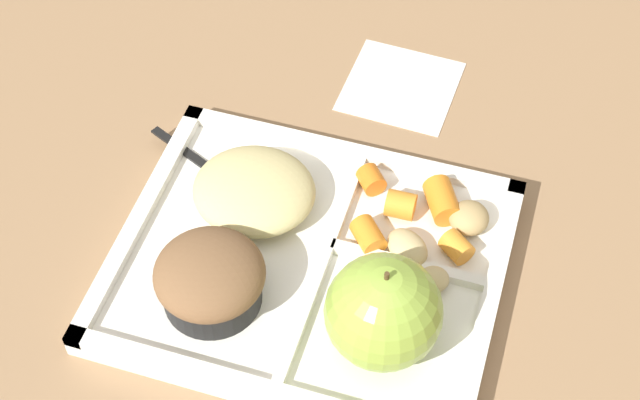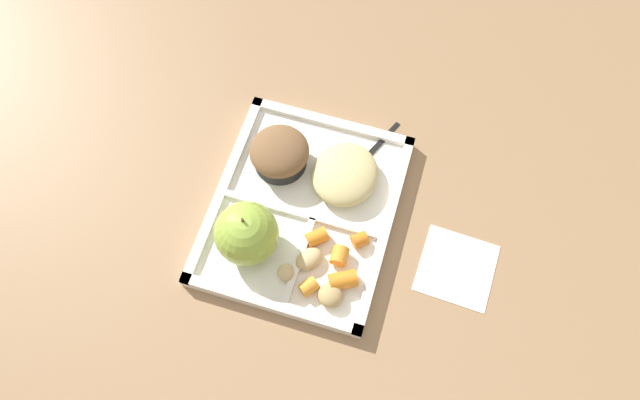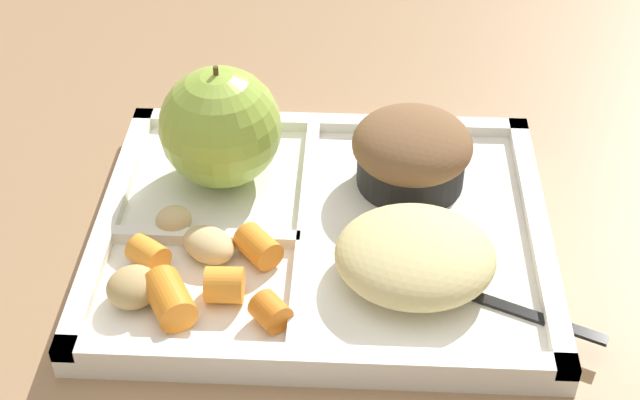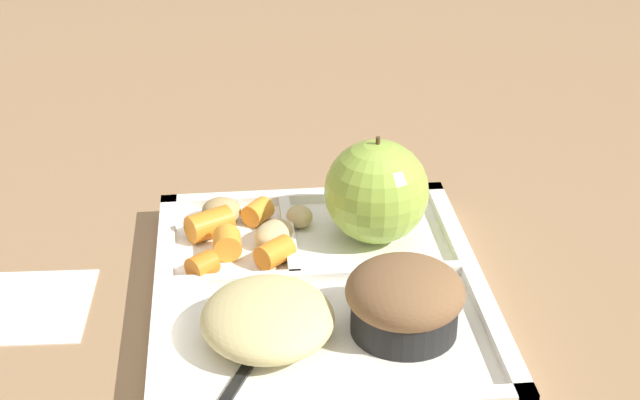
{
  "view_description": "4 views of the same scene",
  "coord_description": "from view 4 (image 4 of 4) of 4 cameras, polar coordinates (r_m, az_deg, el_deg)",
  "views": [
    {
      "loc": [
        -0.14,
        0.43,
        0.66
      ],
      "look_at": [
        -0.0,
        -0.03,
        0.06
      ],
      "focal_mm": 55.14,
      "sensor_mm": 36.0,
      "label": 1
    },
    {
      "loc": [
        -0.32,
        -0.12,
        0.8
      ],
      "look_at": [
        -0.01,
        -0.03,
        0.07
      ],
      "focal_mm": 33.92,
      "sensor_mm": 36.0,
      "label": 2
    },
    {
      "loc": [
        0.02,
        -0.48,
        0.43
      ],
      "look_at": [
        -0.0,
        -0.0,
        0.04
      ],
      "focal_mm": 52.37,
      "sensor_mm": 36.0,
      "label": 3
    },
    {
      "loc": [
        0.64,
        -0.07,
        0.43
      ],
      "look_at": [
        -0.03,
        0.0,
        0.08
      ],
      "focal_mm": 55.79,
      "sensor_mm": 36.0,
      "label": 4
    }
  ],
  "objects": [
    {
      "name": "ground",
      "position": [
        0.78,
        -0.0,
        -5.98
      ],
      "size": [
        6.0,
        6.0,
        0.0
      ],
      "primitive_type": "plane",
      "color": "#997551"
    },
    {
      "name": "bran_muffin",
      "position": [
        0.71,
        4.89,
        -5.71
      ],
      "size": [
        0.09,
        0.09,
        0.05
      ],
      "color": "black",
      "rests_on": "lunch_tray"
    },
    {
      "name": "potato_chunk_small",
      "position": [
        0.85,
        -1.18,
        -0.94
      ],
      "size": [
        0.03,
        0.03,
        0.02
      ],
      "primitive_type": "ellipsoid",
      "rotation": [
        0.0,
        0.0,
        3.43
      ],
      "color": "tan",
      "rests_on": "lunch_tray"
    },
    {
      "name": "carrot_slice_center",
      "position": [
        0.79,
        -6.77,
        -3.76
      ],
      "size": [
        0.03,
        0.03,
        0.02
      ],
      "primitive_type": "cylinder",
      "rotation": [
        0.0,
        1.57,
        5.41
      ],
      "color": "orange",
      "rests_on": "lunch_tray"
    },
    {
      "name": "carrot_slice_small",
      "position": [
        0.81,
        -5.34,
        -2.47
      ],
      "size": [
        0.02,
        0.02,
        0.02
      ],
      "primitive_type": "cylinder",
      "rotation": [
        0.0,
        1.57,
        3.16
      ],
      "color": "orange",
      "rests_on": "lunch_tray"
    },
    {
      "name": "potato_chunk_browned",
      "position": [
        0.86,
        -5.68,
        -0.62
      ],
      "size": [
        0.04,
        0.04,
        0.02
      ],
      "primitive_type": "ellipsoid",
      "rotation": [
        0.0,
        0.0,
        4.46
      ],
      "color": "tan",
      "rests_on": "lunch_tray"
    },
    {
      "name": "lunch_tray",
      "position": [
        0.77,
        -0.02,
        -5.42
      ],
      "size": [
        0.31,
        0.25,
        0.02
      ],
      "color": "white",
      "rests_on": "ground"
    },
    {
      "name": "carrot_slice_large",
      "position": [
        0.86,
        -3.6,
        -0.69
      ],
      "size": [
        0.03,
        0.03,
        0.02
      ],
      "primitive_type": "cylinder",
      "rotation": [
        0.0,
        1.57,
        5.62
      ],
      "color": "orange",
      "rests_on": "lunch_tray"
    },
    {
      "name": "meatball_front",
      "position": [
        0.71,
        -3.91,
        -6.88
      ],
      "size": [
        0.03,
        0.03,
        0.03
      ],
      "primitive_type": "sphere",
      "color": "#755B4C",
      "rests_on": "lunch_tray"
    },
    {
      "name": "green_apple",
      "position": [
        0.82,
        3.26,
        0.49
      ],
      "size": [
        0.09,
        0.09,
        0.09
      ],
      "color": "#93B742",
      "rests_on": "lunch_tray"
    },
    {
      "name": "paper_napkin",
      "position": [
        0.81,
        -16.62,
        -5.85
      ],
      "size": [
        0.11,
        0.11,
        0.0
      ],
      "primitive_type": "cube",
      "rotation": [
        0.0,
        0.0,
        -0.05
      ],
      "color": "white",
      "rests_on": "ground"
    },
    {
      "name": "egg_noodle_pile",
      "position": [
        0.71,
        -3.03,
        -6.78
      ],
      "size": [
        0.1,
        0.1,
        0.04
      ],
      "primitive_type": "ellipsoid",
      "color": "#D6C684",
      "rests_on": "lunch_tray"
    },
    {
      "name": "carrot_slice_tilted",
      "position": [
        0.8,
        -2.61,
        -3.03
      ],
      "size": [
        0.03,
        0.04,
        0.02
      ],
      "primitive_type": "cylinder",
      "rotation": [
        0.0,
        1.57,
        5.43
      ],
      "color": "orange",
      "rests_on": "lunch_tray"
    },
    {
      "name": "carrot_slice_diagonal",
      "position": [
        0.84,
        -6.36,
        -1.39
      ],
      "size": [
        0.04,
        0.04,
        0.02
      ],
      "primitive_type": "cylinder",
      "rotation": [
        0.0,
        1.57,
        2.07
      ],
      "color": "orange",
      "rests_on": "lunch_tray"
    },
    {
      "name": "meatball_side",
      "position": [
        0.73,
        -3.45,
        -5.97
      ],
      "size": [
        0.03,
        0.03,
        0.03
      ],
      "primitive_type": "sphere",
      "color": "brown",
      "rests_on": "lunch_tray"
    },
    {
      "name": "plastic_fork",
      "position": [
        0.69,
        -4.15,
        -9.43
      ],
      "size": [
        0.15,
        0.08,
        0.0
      ],
      "color": "black",
      "rests_on": "lunch_tray"
    },
    {
      "name": "potato_chunk_golden",
      "position": [
        0.83,
        -2.66,
        -1.92
      ],
      "size": [
        0.05,
        0.05,
        0.02
      ],
      "primitive_type": "ellipsoid",
      "rotation": [
        0.0,
        0.0,
        2.47
      ],
      "color": "tan",
      "rests_on": "lunch_tray"
    }
  ]
}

